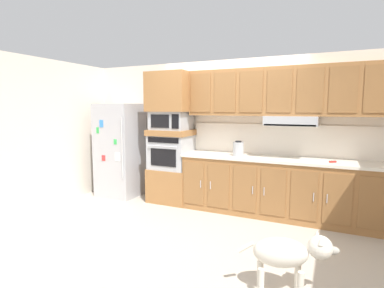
# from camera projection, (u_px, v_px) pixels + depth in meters

# --- Properties ---
(ground_plane) EXTENTS (9.60, 9.60, 0.00)m
(ground_plane) POSITION_uv_depth(u_px,v_px,m) (206.00, 223.00, 4.47)
(ground_plane) COLOR #B2A899
(back_kitchen_wall) EXTENTS (6.20, 0.12, 2.50)m
(back_kitchen_wall) POSITION_uv_depth(u_px,v_px,m) (231.00, 133.00, 5.32)
(back_kitchen_wall) COLOR silver
(back_kitchen_wall) RESTS_ON ground
(side_panel_left) EXTENTS (0.12, 7.10, 2.50)m
(side_panel_left) POSITION_uv_depth(u_px,v_px,m) (64.00, 132.00, 5.50)
(side_panel_left) COLOR silver
(side_panel_left) RESTS_ON ground
(refrigerator) EXTENTS (0.76, 0.73, 1.76)m
(refrigerator) POSITION_uv_depth(u_px,v_px,m) (120.00, 150.00, 5.85)
(refrigerator) COLOR #ADADB2
(refrigerator) RESTS_ON ground
(oven_base_cabinet) EXTENTS (0.74, 0.62, 0.60)m
(oven_base_cabinet) POSITION_uv_depth(u_px,v_px,m) (172.00, 185.00, 5.52)
(oven_base_cabinet) COLOR #996638
(oven_base_cabinet) RESTS_ON ground
(built_in_oven) EXTENTS (0.70, 0.62, 0.60)m
(built_in_oven) POSITION_uv_depth(u_px,v_px,m) (171.00, 152.00, 5.45)
(built_in_oven) COLOR #A8AAAF
(built_in_oven) RESTS_ON oven_base_cabinet
(appliance_mid_shelf) EXTENTS (0.74, 0.62, 0.10)m
(appliance_mid_shelf) POSITION_uv_depth(u_px,v_px,m) (171.00, 132.00, 5.41)
(appliance_mid_shelf) COLOR #996638
(appliance_mid_shelf) RESTS_ON built_in_oven
(microwave) EXTENTS (0.64, 0.54, 0.32)m
(microwave) POSITION_uv_depth(u_px,v_px,m) (171.00, 121.00, 5.38)
(microwave) COLOR #A8AAAF
(microwave) RESTS_ON appliance_mid_shelf
(appliance_upper_cabinet) EXTENTS (0.74, 0.62, 0.68)m
(appliance_upper_cabinet) POSITION_uv_depth(u_px,v_px,m) (171.00, 92.00, 5.33)
(appliance_upper_cabinet) COLOR #996638
(appliance_upper_cabinet) RESTS_ON microwave
(lower_cabinet_run) EXTENTS (2.98, 0.63, 0.88)m
(lower_cabinet_run) POSITION_uv_depth(u_px,v_px,m) (277.00, 188.00, 4.72)
(lower_cabinet_run) COLOR #996638
(lower_cabinet_run) RESTS_ON ground
(countertop_slab) EXTENTS (3.02, 0.64, 0.04)m
(countertop_slab) POSITION_uv_depth(u_px,v_px,m) (278.00, 159.00, 4.67)
(countertop_slab) COLOR silver
(countertop_slab) RESTS_ON lower_cabinet_run
(backsplash_panel) EXTENTS (3.02, 0.02, 0.50)m
(backsplash_panel) POSITION_uv_depth(u_px,v_px,m) (281.00, 140.00, 4.89)
(backsplash_panel) COLOR white
(backsplash_panel) RESTS_ON countertop_slab
(upper_cabinet_with_hood) EXTENTS (2.98, 0.48, 0.88)m
(upper_cabinet_with_hood) POSITION_uv_depth(u_px,v_px,m) (282.00, 94.00, 4.66)
(upper_cabinet_with_hood) COLOR #996638
(upper_cabinet_with_hood) RESTS_ON backsplash_panel
(screwdriver) EXTENTS (0.16, 0.17, 0.03)m
(screwdriver) POSITION_uv_depth(u_px,v_px,m) (333.00, 162.00, 4.25)
(screwdriver) COLOR red
(screwdriver) RESTS_ON countertop_slab
(electric_kettle) EXTENTS (0.17, 0.17, 0.24)m
(electric_kettle) POSITION_uv_depth(u_px,v_px,m) (238.00, 149.00, 4.86)
(electric_kettle) COLOR #A8AAAF
(electric_kettle) RESTS_ON countertop_slab
(dog) EXTENTS (0.86, 0.39, 0.59)m
(dog) POSITION_uv_depth(u_px,v_px,m) (289.00, 253.00, 2.71)
(dog) COLOR beige
(dog) RESTS_ON ground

